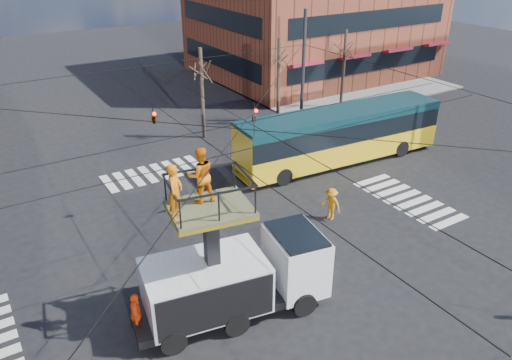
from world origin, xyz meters
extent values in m
plane|color=black|center=(0.00, 0.00, 0.00)|extent=(120.00, 120.00, 0.00)
cube|color=slate|center=(21.00, 21.00, 0.06)|extent=(18.00, 18.00, 0.12)
cube|color=black|center=(22.00, 16.00, 2.45)|extent=(17.00, 0.12, 1.58)
cube|color=black|center=(12.00, 24.00, 2.45)|extent=(0.12, 13.60, 1.58)
cube|color=black|center=(22.00, 16.00, 5.95)|extent=(17.00, 0.12, 1.57)
cube|color=black|center=(12.00, 24.00, 5.95)|extent=(0.12, 13.60, 1.57)
cylinder|color=#2D2D30|center=(12.00, 12.00, 4.00)|extent=(0.24, 0.24, 8.00)
cylinder|color=black|center=(0.00, 12.00, 5.70)|extent=(24.00, 0.03, 0.03)
cylinder|color=black|center=(12.00, 0.00, 5.70)|extent=(0.03, 24.00, 0.03)
cylinder|color=black|center=(0.00, 0.00, 5.90)|extent=(24.02, 24.02, 0.03)
cylinder|color=black|center=(0.00, 0.00, 5.90)|extent=(24.02, 24.02, 0.03)
cylinder|color=black|center=(0.00, -1.20, 5.60)|extent=(24.00, 0.03, 0.03)
cylinder|color=black|center=(0.00, 1.20, 5.60)|extent=(24.00, 0.03, 0.03)
cylinder|color=black|center=(-1.20, 0.00, 5.50)|extent=(0.03, 24.00, 0.03)
cylinder|color=black|center=(1.20, 0.00, 5.50)|extent=(0.03, 24.00, 0.03)
imported|color=black|center=(2.50, 3.00, 5.10)|extent=(0.16, 0.20, 1.00)
imported|color=black|center=(-1.50, 5.00, 5.35)|extent=(0.26, 1.24, 0.50)
cylinder|color=#382B21|center=(5.00, 13.50, 3.00)|extent=(0.24, 0.24, 6.00)
cylinder|color=#382B21|center=(11.00, 13.50, 3.00)|extent=(0.24, 0.24, 6.00)
cylinder|color=#382B21|center=(17.00, 13.50, 3.00)|extent=(0.24, 0.24, 6.00)
cube|color=black|center=(-1.97, -2.55, 0.55)|extent=(7.27, 3.32, 0.30)
cube|color=#B8BABC|center=(0.60, -2.97, 1.55)|extent=(2.17, 2.66, 2.20)
cube|color=black|center=(0.60, -2.97, 2.35)|extent=(1.96, 2.53, 0.80)
cube|color=#B8BABC|center=(-2.86, -2.40, 1.45)|extent=(4.55, 3.15, 1.80)
cylinder|color=black|center=(0.21, -4.07, 0.45)|extent=(0.95, 0.49, 0.90)
cylinder|color=black|center=(0.59, -1.80, 0.45)|extent=(0.95, 0.49, 0.90)
cylinder|color=black|center=(-2.35, -3.65, 0.45)|extent=(0.95, 0.49, 0.90)
cylinder|color=black|center=(-1.98, -1.38, 0.45)|extent=(0.95, 0.49, 0.90)
cylinder|color=black|center=(-4.52, -3.29, 0.45)|extent=(0.95, 0.49, 0.90)
cylinder|color=black|center=(-4.15, -1.02, 0.45)|extent=(0.95, 0.49, 0.90)
cube|color=black|center=(-2.56, -2.45, 2.93)|extent=(0.52, 0.52, 3.07)
cube|color=#495030|center=(-2.56, -2.45, 4.47)|extent=(2.91, 2.50, 0.12)
cube|color=yellow|center=(-2.56, -2.45, 4.35)|extent=(2.91, 2.50, 0.12)
imported|color=orange|center=(-3.74, -2.55, 5.43)|extent=(0.76, 0.78, 1.81)
imported|color=orange|center=(-2.62, -1.99, 5.47)|extent=(1.02, 0.85, 1.89)
cube|color=yellow|center=(10.11, 5.68, 0.95)|extent=(13.14, 3.50, 1.30)
cube|color=black|center=(10.11, 5.68, 2.15)|extent=(13.14, 3.45, 1.10)
cube|color=#0B2C33|center=(10.11, 5.68, 2.95)|extent=(13.14, 3.50, 0.50)
cube|color=yellow|center=(3.73, 6.13, 1.60)|extent=(0.42, 2.48, 2.80)
cube|color=yellow|center=(16.49, 5.24, 1.60)|extent=(0.42, 2.48, 2.80)
cube|color=black|center=(3.68, 6.13, 0.45)|extent=(0.33, 2.60, 0.30)
cube|color=gold|center=(3.83, 6.12, 2.85)|extent=(0.21, 1.60, 0.35)
cylinder|color=black|center=(5.49, 4.82, 0.50)|extent=(1.02, 0.37, 1.00)
cylinder|color=black|center=(5.65, 7.18, 0.50)|extent=(1.02, 0.37, 1.00)
cylinder|color=black|center=(13.91, 4.23, 0.50)|extent=(1.02, 0.37, 1.00)
cylinder|color=black|center=(14.08, 6.59, 0.50)|extent=(1.02, 0.37, 1.00)
cone|color=#FF1F0A|center=(-5.13, -1.80, 0.35)|extent=(0.36, 0.36, 0.70)
imported|color=#FF4D10|center=(-5.24, -1.88, 0.85)|extent=(0.68, 1.07, 1.69)
imported|color=orange|center=(5.35, 0.64, 0.82)|extent=(0.86, 1.18, 1.64)
camera|label=1|loc=(-8.70, -15.12, 12.45)|focal=35.00mm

